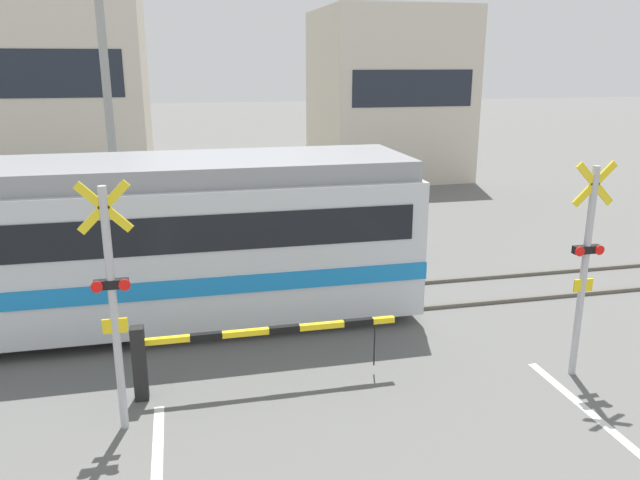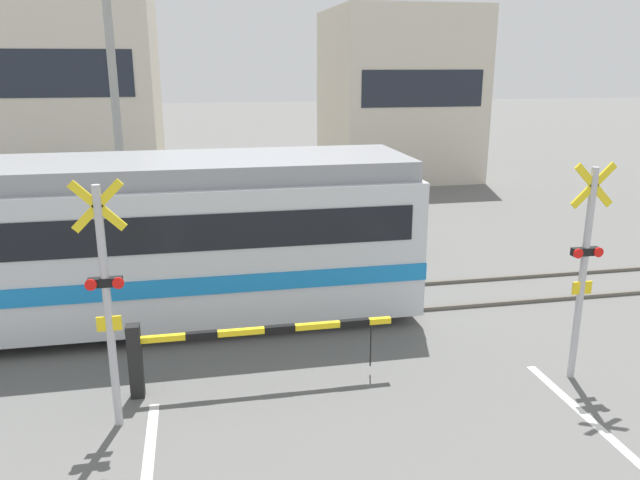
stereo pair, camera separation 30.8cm
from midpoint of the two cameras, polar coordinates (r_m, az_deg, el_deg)
rail_track_near at (r=12.29m, az=0.77°, el=-7.07°), size 50.00×0.10×0.08m
rail_track_far at (r=13.60m, az=-0.50°, el=-4.76°), size 50.00×0.10×0.08m
crossing_barrier_near at (r=9.65m, az=-9.50°, el=-9.45°), size 4.03×0.20×1.16m
crossing_barrier_far at (r=16.08m, az=5.75°, el=1.09°), size 4.03×0.20×1.16m
crossing_signal_left at (r=8.59m, az=-17.96°, el=-4.88°), size 0.68×0.15×3.45m
crossing_signal_right at (r=10.33m, az=23.80°, el=-1.98°), size 0.68×0.15×3.45m
pedestrian at (r=18.86m, az=0.10°, el=4.29°), size 0.38×0.23×1.78m
building_left_of_street at (r=27.21m, az=-22.48°, el=13.14°), size 7.49×6.48×8.13m
building_right_of_street at (r=28.22m, az=7.34°, el=13.12°), size 5.85×6.48×7.03m
utility_pole_streetside at (r=17.52m, az=-17.58°, el=10.17°), size 0.22×0.22×6.61m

